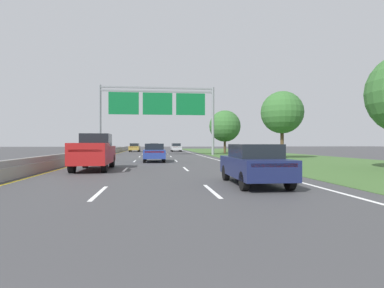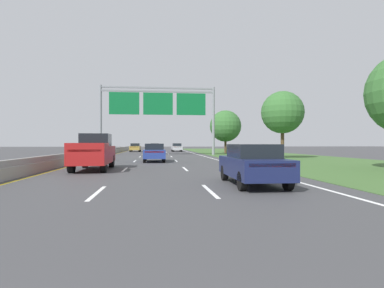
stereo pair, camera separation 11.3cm
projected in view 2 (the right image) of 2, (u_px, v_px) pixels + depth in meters
ground_plane at (156, 158)px, 34.62m from camera, size 220.00×220.00×0.00m
lane_striping at (156, 158)px, 34.16m from camera, size 11.96×106.00×0.01m
grass_verge_right at (276, 157)px, 36.21m from camera, size 14.00×110.00×0.02m
median_barrier_concrete at (95, 155)px, 33.87m from camera, size 0.60×110.00×0.85m
overhead_sign_gantry at (158, 106)px, 40.70m from camera, size 15.06×0.42×9.08m
pickup_truck_red at (94, 152)px, 18.81m from camera, size 2.13×5.45×2.20m
car_grey_centre_lane_sedan at (155, 147)px, 58.40m from camera, size 1.85×4.41×1.57m
car_navy_right_lane_sedan at (253, 164)px, 12.05m from camera, size 1.91×4.43×1.57m
car_gold_left_lane_sedan at (135, 147)px, 58.40m from camera, size 1.92×4.44×1.57m
car_blue_centre_lane_sedan at (154, 152)px, 27.05m from camera, size 1.85×4.41×1.57m
car_silver_right_lane_sedan at (177, 147)px, 59.45m from camera, size 1.92×4.44×1.57m
roadside_tree_mid at (282, 112)px, 32.79m from camera, size 4.45×4.45×7.08m
roadside_tree_far at (225, 126)px, 49.50m from camera, size 4.98×4.98×6.82m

